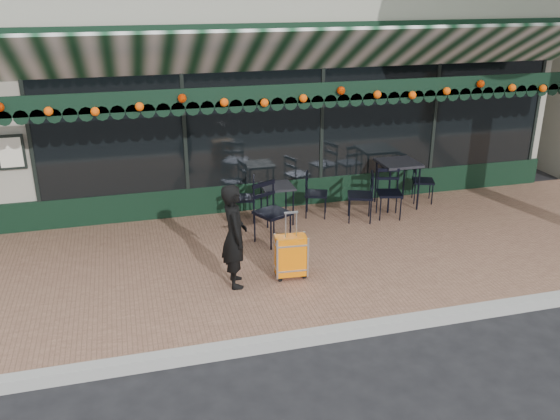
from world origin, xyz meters
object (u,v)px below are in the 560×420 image
object	(u,v)px
cafe_table_a	(398,166)
chair_a_right	(423,181)
chair_a_front	(389,194)
chair_b_left	(244,199)
woman	(234,236)
chair_b_right	(316,194)
suitcase	(291,256)
chair_a_left	(360,196)
cafe_table_b	(277,189)
chair_b_front	(272,214)

from	to	relation	value
cafe_table_a	chair_a_right	bearing A→B (deg)	8.56
chair_a_front	chair_b_left	distance (m)	2.49
woman	chair_a_right	world-z (taller)	woman
woman	chair_b_right	bearing A→B (deg)	-39.21
suitcase	chair_b_right	distance (m)	2.36
suitcase	woman	bearing A→B (deg)	-176.76
chair_a_left	chair_a_front	distance (m)	0.54
cafe_table_a	chair_a_right	size ratio (longest dim) A/B	1.08
suitcase	chair_a_front	world-z (taller)	suitcase
suitcase	cafe_table_b	bearing A→B (deg)	84.56
chair_a_front	chair_a_right	bearing A→B (deg)	44.57
chair_a_left	chair_b_left	size ratio (longest dim) A/B	1.10
chair_a_left	chair_b_front	size ratio (longest dim) A/B	0.90
cafe_table_b	chair_b_front	distance (m)	0.86
chair_a_left	chair_b_right	bearing A→B (deg)	-100.65
chair_b_left	chair_b_front	xyz separation A→B (m)	(0.24, -1.02, 0.09)
cafe_table_b	chair_b_right	xyz separation A→B (m)	(0.73, 0.09, -0.19)
woman	chair_b_front	xyz separation A→B (m)	(0.82, 1.20, -0.23)
cafe_table_a	cafe_table_b	xyz separation A→B (m)	(-2.28, -0.18, -0.17)
chair_b_left	chair_b_right	xyz separation A→B (m)	(1.25, -0.12, 0.00)
woman	chair_a_front	distance (m)	3.49
chair_b_left	cafe_table_a	bearing A→B (deg)	102.56
woman	suitcase	world-z (taller)	woman
suitcase	chair_a_left	bearing A→B (deg)	49.17
cafe_table_b	chair_a_front	distance (m)	1.95
suitcase	chair_b_front	bearing A→B (deg)	91.66
chair_b_front	chair_a_front	bearing A→B (deg)	-12.89
woman	cafe_table_b	distance (m)	2.29
suitcase	chair_a_front	distance (m)	2.84
chair_a_left	chair_a_front	size ratio (longest dim) A/B	1.03
cafe_table_a	chair_a_right	distance (m)	0.68
chair_b_left	chair_a_left	bearing A→B (deg)	88.44
cafe_table_b	chair_b_left	distance (m)	0.60
cafe_table_a	chair_b_left	xyz separation A→B (m)	(-2.81, 0.03, -0.36)
chair_b_front	cafe_table_a	bearing A→B (deg)	-5.12
chair_b_right	cafe_table_a	bearing A→B (deg)	-65.67
chair_b_right	chair_b_front	distance (m)	1.36
woman	cafe_table_b	bearing A→B (deg)	-26.95
suitcase	chair_b_left	bearing A→B (deg)	98.87
woman	chair_b_front	distance (m)	1.47
cafe_table_b	chair_b_left	xyz separation A→B (m)	(-0.52, 0.21, -0.19)
cafe_table_a	chair_a_front	size ratio (longest dim) A/B	0.99
chair_a_front	chair_b_left	size ratio (longest dim) A/B	1.07
chair_a_left	chair_b_right	size ratio (longest dim) A/B	1.10
chair_a_left	chair_a_front	xyz separation A→B (m)	(0.54, 0.00, -0.01)
chair_a_right	chair_b_right	size ratio (longest dim) A/B	0.98
suitcase	chair_b_right	world-z (taller)	suitcase
cafe_table_a	chair_b_left	bearing A→B (deg)	179.29
woman	suitcase	distance (m)	0.86
cafe_table_a	chair_a_front	xyz separation A→B (m)	(-0.37, -0.47, -0.33)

